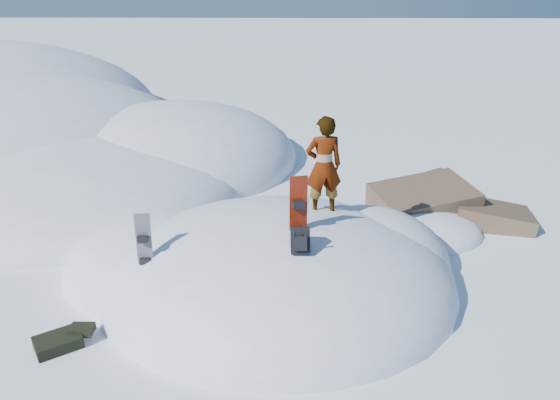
{
  "coord_description": "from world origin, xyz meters",
  "views": [
    {
      "loc": [
        0.18,
        -9.23,
        5.83
      ],
      "look_at": [
        0.04,
        0.3,
        1.73
      ],
      "focal_mm": 35.0,
      "sensor_mm": 36.0,
      "label": 1
    }
  ],
  "objects_px": {
    "snowboard_dark": "(145,252)",
    "person": "(324,166)",
    "backpack": "(300,241)",
    "snowboard_red": "(298,220)"
  },
  "relations": [
    {
      "from": "person",
      "to": "backpack",
      "type": "bearing_deg",
      "value": 63.72
    },
    {
      "from": "person",
      "to": "snowboard_dark",
      "type": "bearing_deg",
      "value": 13.35
    },
    {
      "from": "backpack",
      "to": "person",
      "type": "xyz_separation_m",
      "value": [
        0.47,
        1.66,
        0.74
      ]
    },
    {
      "from": "snowboard_dark",
      "to": "person",
      "type": "relative_size",
      "value": 0.74
    },
    {
      "from": "snowboard_red",
      "to": "person",
      "type": "bearing_deg",
      "value": 53.63
    },
    {
      "from": "snowboard_dark",
      "to": "person",
      "type": "bearing_deg",
      "value": 18.04
    },
    {
      "from": "snowboard_red",
      "to": "backpack",
      "type": "xyz_separation_m",
      "value": [
        0.02,
        -0.62,
        -0.09
      ]
    },
    {
      "from": "snowboard_dark",
      "to": "backpack",
      "type": "bearing_deg",
      "value": -11.04
    },
    {
      "from": "snowboard_red",
      "to": "person",
      "type": "distance_m",
      "value": 1.33
    },
    {
      "from": "snowboard_red",
      "to": "person",
      "type": "height_order",
      "value": "person"
    }
  ]
}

